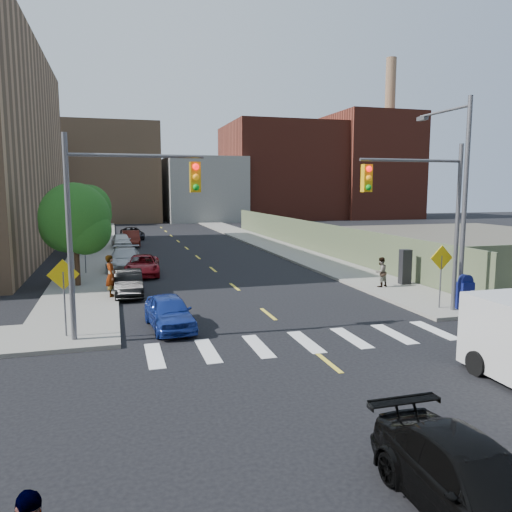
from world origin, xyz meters
TOP-DOWN VIEW (x-y plane):
  - ground at (0.00, 0.00)m, footprint 160.00×160.00m
  - sidewalk_nw at (-7.75, 41.50)m, footprint 3.50×73.00m
  - sidewalk_ne at (7.75, 41.50)m, footprint 3.50×73.00m
  - fence_north at (9.60, 28.00)m, footprint 0.12×44.00m
  - gravel_lot at (28.00, 30.00)m, footprint 36.00×42.00m
  - bg_bldg_midwest at (-6.00, 72.00)m, footprint 14.00×16.00m
  - bg_bldg_center at (8.00, 70.00)m, footprint 12.00×16.00m
  - bg_bldg_east at (22.00, 72.00)m, footprint 18.00×18.00m
  - bg_bldg_fareast at (38.00, 70.00)m, footprint 14.00×16.00m
  - smokestack at (42.00, 70.00)m, footprint 1.80×1.80m
  - signal_nw at (-5.98, 6.00)m, footprint 4.59×0.30m
  - signal_ne at (5.98, 6.00)m, footprint 4.59×0.30m
  - streetlight_ne at (8.20, 6.90)m, footprint 0.25×3.70m
  - warn_sign_nw at (-7.80, 6.50)m, footprint 1.06×0.06m
  - warn_sign_ne at (7.20, 6.50)m, footprint 1.06×0.06m
  - warn_sign_midwest at (-7.80, 20.00)m, footprint 1.06×0.06m
  - tree_west_near at (-8.00, 16.05)m, footprint 3.66×3.64m
  - tree_west_far at (-8.00, 31.05)m, footprint 3.66×3.64m
  - parked_car_blue at (-4.20, 7.00)m, footprint 1.83×3.83m
  - parked_car_black at (-5.50, 13.37)m, footprint 1.32×3.77m
  - parked_car_red at (-4.51, 19.03)m, footprint 2.34×4.52m
  - parked_car_silver at (-5.50, 21.01)m, footprint 2.44×5.15m
  - parked_car_white at (-5.50, 33.46)m, footprint 1.80×4.00m
  - parked_car_maroon at (-4.63, 34.99)m, footprint 1.50×4.27m
  - parked_car_grey at (-4.28, 41.30)m, footprint 2.47×4.61m
  - black_sedan at (-0.80, -5.37)m, footprint 1.77×4.29m
  - mailbox at (8.06, 6.00)m, footprint 0.63×0.49m
  - payphone at (8.76, 11.61)m, footprint 0.57×0.47m
  - pedestrian_west at (-6.30, 12.68)m, footprint 0.51×0.74m
  - pedestrian_east at (7.11, 11.26)m, footprint 0.89×0.78m

SIDE VIEW (x-z plane):
  - ground at x=0.00m, z-range 0.00..0.00m
  - gravel_lot at x=28.00m, z-range 0.00..0.06m
  - sidewalk_nw at x=-7.75m, z-range 0.00..0.15m
  - sidewalk_ne at x=7.75m, z-range 0.00..0.15m
  - parked_car_red at x=-4.51m, z-range 0.00..1.22m
  - parked_car_grey at x=-4.28m, z-range 0.00..1.23m
  - parked_car_black at x=-5.50m, z-range 0.00..1.24m
  - black_sedan at x=-0.80m, z-range 0.00..1.24m
  - parked_car_blue at x=-4.20m, z-range 0.00..1.26m
  - parked_car_white at x=-5.50m, z-range 0.00..1.33m
  - parked_car_maroon at x=-4.63m, z-range 0.00..1.41m
  - parked_car_silver at x=-5.50m, z-range 0.00..1.45m
  - mailbox at x=8.06m, z-range 0.13..1.61m
  - pedestrian_east at x=7.11m, z-range 0.15..1.69m
  - payphone at x=8.76m, z-range 0.15..2.00m
  - pedestrian_west at x=-6.30m, z-range 0.15..2.12m
  - fence_north at x=9.60m, z-range 0.00..2.50m
  - warn_sign_nw at x=-7.80m, z-range 0.58..3.41m
  - warn_sign_ne at x=7.20m, z-range 0.58..3.41m
  - warn_sign_midwest at x=-7.80m, z-range 0.58..3.41m
  - tree_west_near at x=-8.00m, z-range 0.72..6.24m
  - tree_west_far at x=-8.00m, z-range 0.72..6.24m
  - signal_nw at x=-5.98m, z-range 1.03..8.03m
  - signal_ne at x=5.98m, z-range 1.03..8.03m
  - bg_bldg_center at x=8.00m, z-range 0.00..10.00m
  - streetlight_ne at x=8.20m, z-range 0.72..9.72m
  - bg_bldg_midwest at x=-6.00m, z-range 0.00..15.00m
  - bg_bldg_east at x=22.00m, z-range 0.00..16.00m
  - bg_bldg_fareast at x=38.00m, z-range 0.00..18.00m
  - smokestack at x=42.00m, z-range 0.00..28.00m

